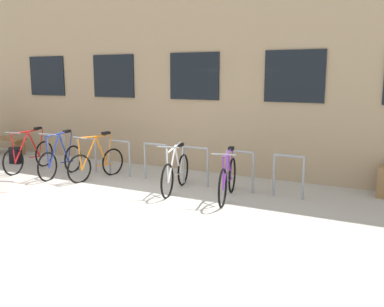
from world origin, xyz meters
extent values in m
plane|color=#B2ADA0|center=(0.00, 0.00, 0.00)|extent=(42.00, 42.00, 0.00)
cube|color=tan|center=(0.00, 6.37, 2.31)|extent=(28.00, 6.35, 4.63)
cube|color=black|center=(-4.80, 3.18, 2.30)|extent=(1.30, 0.04, 1.11)
cube|color=black|center=(-2.40, 3.18, 2.30)|extent=(1.30, 0.04, 1.11)
cube|color=black|center=(0.00, 3.18, 2.30)|extent=(1.30, 0.04, 1.11)
cube|color=black|center=(2.40, 3.18, 2.30)|extent=(1.30, 0.04, 1.11)
cylinder|color=gray|center=(-3.59, 1.90, 0.41)|extent=(0.05, 0.05, 0.82)
cylinder|color=gray|center=(-3.02, 1.90, 0.41)|extent=(0.05, 0.05, 0.82)
cylinder|color=gray|center=(-3.30, 1.90, 0.82)|extent=(0.57, 0.05, 0.05)
cylinder|color=gray|center=(-2.59, 1.90, 0.41)|extent=(0.05, 0.05, 0.82)
cylinder|color=gray|center=(-2.02, 1.90, 0.41)|extent=(0.05, 0.05, 0.82)
cylinder|color=gray|center=(-2.30, 1.90, 0.82)|extent=(0.57, 0.05, 0.05)
cylinder|color=gray|center=(-1.59, 1.90, 0.41)|extent=(0.05, 0.05, 0.82)
cylinder|color=gray|center=(-1.02, 1.90, 0.41)|extent=(0.05, 0.05, 0.82)
cylinder|color=gray|center=(-1.30, 1.90, 0.82)|extent=(0.57, 0.05, 0.05)
cylinder|color=gray|center=(-0.59, 1.90, 0.41)|extent=(0.05, 0.05, 0.82)
cylinder|color=gray|center=(-0.02, 1.90, 0.41)|extent=(0.05, 0.05, 0.82)
cylinder|color=gray|center=(-0.30, 1.90, 0.82)|extent=(0.57, 0.05, 0.05)
cylinder|color=gray|center=(0.41, 1.90, 0.41)|extent=(0.05, 0.05, 0.82)
cylinder|color=gray|center=(0.98, 1.90, 0.41)|extent=(0.05, 0.05, 0.82)
cylinder|color=gray|center=(0.70, 1.90, 0.82)|extent=(0.57, 0.05, 0.05)
cylinder|color=gray|center=(1.41, 1.90, 0.41)|extent=(0.05, 0.05, 0.82)
cylinder|color=gray|center=(1.98, 1.90, 0.41)|extent=(0.05, 0.05, 0.82)
cylinder|color=gray|center=(1.70, 1.90, 0.82)|extent=(0.57, 0.05, 0.05)
cylinder|color=gray|center=(2.41, 1.90, 0.41)|extent=(0.05, 0.05, 0.82)
cylinder|color=gray|center=(2.98, 1.90, 0.41)|extent=(0.05, 0.05, 0.82)
cylinder|color=gray|center=(2.70, 1.90, 0.82)|extent=(0.57, 0.05, 0.05)
torus|color=black|center=(-3.71, 1.87, 0.32)|extent=(0.12, 0.67, 0.67)
torus|color=black|center=(-3.57, 0.79, 0.32)|extent=(0.12, 0.67, 0.67)
cylinder|color=red|center=(-3.61, 1.08, 0.62)|extent=(0.10, 0.52, 0.72)
cylinder|color=red|center=(-3.66, 1.51, 0.62)|extent=(0.08, 0.40, 0.72)
cylinder|color=red|center=(-3.63, 1.27, 0.97)|extent=(0.14, 0.86, 0.04)
cylinder|color=red|center=(-3.67, 1.60, 0.29)|extent=(0.09, 0.55, 0.07)
cylinder|color=red|center=(-3.69, 1.78, 0.65)|extent=(0.05, 0.20, 0.66)
cylinder|color=red|center=(-3.58, 0.81, 0.64)|extent=(0.04, 0.08, 0.65)
cube|color=black|center=(-3.68, 1.69, 1.00)|extent=(0.12, 0.21, 0.06)
cylinder|color=gray|center=(-3.58, 0.84, 1.00)|extent=(0.44, 0.08, 0.03)
torus|color=black|center=(1.58, 1.80, 0.34)|extent=(0.20, 0.71, 0.72)
torus|color=black|center=(1.81, 0.79, 0.34)|extent=(0.20, 0.71, 0.72)
cylinder|color=#722D99|center=(1.74, 1.07, 0.60)|extent=(0.14, 0.49, 0.65)
cylinder|color=#722D99|center=(1.66, 1.46, 0.59)|extent=(0.12, 0.36, 0.62)
cylinder|color=#722D99|center=(1.71, 1.23, 0.90)|extent=(0.21, 0.79, 0.06)
cylinder|color=#722D99|center=(1.64, 1.55, 0.31)|extent=(0.14, 0.51, 0.07)
cylinder|color=#722D99|center=(1.60, 1.71, 0.61)|extent=(0.07, 0.20, 0.56)
cylinder|color=#722D99|center=(1.80, 0.82, 0.63)|extent=(0.04, 0.08, 0.58)
cube|color=black|center=(1.62, 1.62, 0.92)|extent=(0.14, 0.22, 0.06)
cylinder|color=gray|center=(1.79, 0.84, 0.94)|extent=(0.43, 0.12, 0.03)
torus|color=black|center=(0.43, 1.84, 0.33)|extent=(0.18, 0.68, 0.69)
torus|color=black|center=(0.63, 0.83, 0.33)|extent=(0.18, 0.68, 0.69)
cylinder|color=silver|center=(0.58, 1.11, 0.61)|extent=(0.13, 0.49, 0.69)
cylinder|color=silver|center=(0.50, 1.50, 0.57)|extent=(0.11, 0.36, 0.61)
cylinder|color=silver|center=(0.54, 1.27, 0.91)|extent=(0.19, 0.79, 0.12)
cylinder|color=silver|center=(0.48, 1.59, 0.30)|extent=(0.13, 0.51, 0.07)
cylinder|color=silver|center=(0.45, 1.75, 0.60)|extent=(0.06, 0.20, 0.55)
cylinder|color=silver|center=(0.63, 0.86, 0.64)|extent=(0.04, 0.08, 0.63)
cube|color=black|center=(0.46, 1.66, 0.90)|extent=(0.14, 0.22, 0.06)
cylinder|color=gray|center=(0.62, 0.88, 0.98)|extent=(0.44, 0.11, 0.03)
torus|color=black|center=(-2.55, 1.69, 0.32)|extent=(0.13, 0.67, 0.67)
torus|color=black|center=(-2.42, 0.74, 0.32)|extent=(0.13, 0.67, 0.67)
cylinder|color=#233893|center=(-2.46, 1.00, 0.64)|extent=(0.10, 0.46, 0.76)
cylinder|color=#233893|center=(-2.51, 1.36, 0.63)|extent=(0.08, 0.33, 0.73)
cylinder|color=#233893|center=(-2.48, 1.15, 1.00)|extent=(0.13, 0.72, 0.06)
cylinder|color=#233893|center=(-2.52, 1.45, 0.29)|extent=(0.09, 0.48, 0.07)
cylinder|color=#233893|center=(-2.54, 1.60, 0.65)|extent=(0.05, 0.20, 0.68)
cylinder|color=#233893|center=(-2.43, 0.77, 0.66)|extent=(0.04, 0.08, 0.70)
cube|color=black|center=(-2.53, 1.51, 1.02)|extent=(0.13, 0.21, 0.06)
cylinder|color=gray|center=(-2.43, 0.79, 1.04)|extent=(0.44, 0.09, 0.03)
torus|color=black|center=(-1.50, 1.90, 0.30)|extent=(0.15, 0.65, 0.65)
torus|color=black|center=(-1.67, 0.94, 0.30)|extent=(0.15, 0.65, 0.65)
cylinder|color=orange|center=(-1.63, 1.20, 0.61)|extent=(0.12, 0.46, 0.72)
cylinder|color=orange|center=(-1.56, 1.57, 0.62)|extent=(0.09, 0.34, 0.74)
cylinder|color=orange|center=(-1.60, 1.35, 0.97)|extent=(0.16, 0.74, 0.06)
cylinder|color=orange|center=(-1.55, 1.66, 0.28)|extent=(0.11, 0.48, 0.07)
cylinder|color=orange|center=(-1.52, 1.81, 0.64)|extent=(0.06, 0.20, 0.69)
cylinder|color=orange|center=(-1.67, 0.97, 0.63)|extent=(0.04, 0.08, 0.66)
cube|color=black|center=(-1.54, 1.72, 1.01)|extent=(0.13, 0.21, 0.06)
cylinder|color=gray|center=(-1.66, 0.99, 0.99)|extent=(0.44, 0.10, 0.03)
cylinder|color=gray|center=(-2.57, -0.36, 0.22)|extent=(0.53, 0.19, 0.03)
cube|color=olive|center=(-6.09, 2.62, 0.46)|extent=(1.45, 0.40, 0.05)
cube|color=olive|center=(-5.51, 2.62, 0.22)|extent=(0.08, 0.36, 0.44)
cube|color=black|center=(-4.62, 1.73, 0.22)|extent=(0.30, 0.23, 0.44)
camera|label=1|loc=(4.74, -6.01, 2.33)|focal=39.95mm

